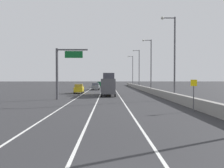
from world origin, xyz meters
name	(u,v)px	position (x,y,z in m)	size (l,w,h in m)	color
ground_plane	(110,89)	(0.00, 64.00, 0.00)	(320.00, 320.00, 0.00)	#2D2D30
lane_stripe_left	(89,90)	(-5.50, 55.00, 0.00)	(0.16, 130.00, 0.00)	silver
lane_stripe_center	(102,90)	(-2.00, 55.00, 0.00)	(0.16, 130.00, 0.00)	silver
lane_stripe_right	(116,90)	(1.50, 55.00, 0.00)	(0.16, 130.00, 0.00)	silver
jersey_barrier_right	(154,91)	(8.39, 40.00, 0.55)	(0.60, 120.00, 1.10)	gray
overhead_sign_gantry	(62,67)	(-7.26, 29.08, 4.73)	(4.68, 0.36, 7.50)	#47474C
speed_advisory_sign	(194,93)	(7.49, 16.45, 1.76)	(0.60, 0.11, 3.00)	#4C4C51
lamp_post_right_second	(173,53)	(8.85, 28.28, 6.77)	(2.14, 0.44, 11.99)	#4C4C51
lamp_post_right_third	(150,62)	(9.11, 47.98, 6.77)	(2.14, 0.44, 11.99)	#4C4C51
lamp_post_right_fourth	(138,67)	(9.05, 67.69, 6.77)	(2.14, 0.44, 11.99)	#4C4C51
lamp_post_right_fifth	(132,69)	(9.14, 87.39, 6.77)	(2.14, 0.44, 11.99)	#4C4C51
car_yellow_0	(79,89)	(-6.53, 43.19, 0.96)	(1.92, 4.58, 1.93)	gold
car_gray_1	(96,86)	(-3.80, 57.62, 0.94)	(2.07, 4.77, 1.87)	slate
car_white_2	(109,84)	(-0.27, 76.94, 1.00)	(1.85, 4.08, 2.01)	white
car_green_3	(100,84)	(-3.43, 77.39, 0.98)	(1.84, 4.71, 1.96)	#196033
box_truck	(109,85)	(-0.40, 37.46, 1.89)	(2.63, 9.07, 4.14)	#4C4C51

